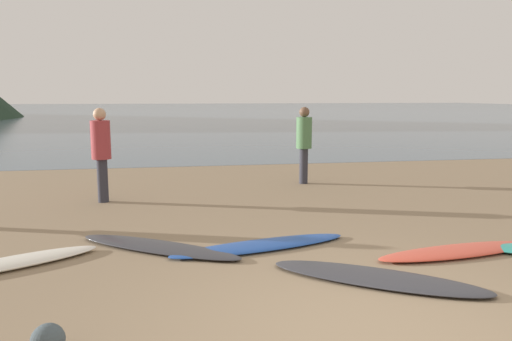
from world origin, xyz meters
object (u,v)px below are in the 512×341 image
Objects in this scene: surfboard_3 at (260,245)px; person_0 at (304,139)px; surfboard_1 at (9,263)px; person_3 at (101,147)px; surfboard_4 at (377,278)px; surfboard_5 at (458,251)px; beach_rock_near at (48,340)px; surfboard_2 at (158,247)px.

person_0 is at bearing 54.60° from surfboard_3.
surfboard_1 is 3.01m from surfboard_3.
person_3 is at bearing 60.83° from person_0.
person_3 is at bearing 160.20° from surfboard_4.
person_3 is (-3.39, 4.59, 0.99)m from surfboard_4.
surfboard_1 is at bearing -162.10° from surfboard_4.
surfboard_1 is 5.40m from surfboard_5.
beach_rock_near is at bearing -128.21° from surfboard_4.
person_0 is at bearing 116.04° from surfboard_4.
surfboard_5 is at bearing -29.10° from surfboard_3.
person_0 reaches higher than surfboard_4.
surfboard_5 is at bearing 65.94° from person_3.
surfboard_3 is at bearing 51.53° from person_3.
surfboard_4 is at bearing 126.61° from person_0.
surfboard_4 is 1.36× the size of person_0.
beach_rock_near reaches higher than surfboard_1.
person_3 is (-1.06, 3.08, 0.99)m from surfboard_2.
person_0 reaches higher than surfboard_2.
surfboard_3 is 1.08× the size of surfboard_5.
person_3 is (-4.75, 3.92, 0.98)m from surfboard_5.
surfboard_2 is at bearing 159.47° from surfboard_5.
surfboard_4 is 1.34× the size of person_3.
surfboard_1 is 0.84× the size of surfboard_3.
surfboard_3 is 1.69m from surfboard_4.
surfboard_5 reaches higher than surfboard_4.
surfboard_2 is 3.41m from person_3.
surfboard_4 is 9.05× the size of beach_rock_near.
surfboard_5 is at bearing 140.70° from person_0.
person_0 is at bearing 88.40° from surfboard_2.
person_0 reaches higher than surfboard_5.
person_3 is at bearing 132.67° from surfboard_5.
surfboard_1 reaches higher than surfboard_3.
beach_rock_near is at bearing -72.70° from surfboard_2.
person_0 is at bearing 16.12° from surfboard_1.
surfboard_3 is 2.48m from surfboard_5.
surfboard_1 is 1.20× the size of person_0.
surfboard_5 is 4.77m from beach_rock_near.
surfboard_5 is (3.70, -0.83, 0.00)m from surfboard_2.
surfboard_3 is at bearing -24.29° from surfboard_1.
person_0 is (3.12, 4.32, 0.97)m from surfboard_2.
surfboard_2 is at bearing 73.04° from beach_rock_near.
beach_rock_near reaches higher than surfboard_3.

